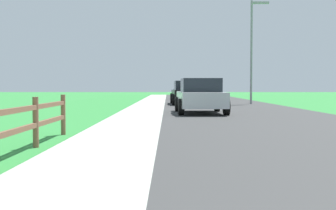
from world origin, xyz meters
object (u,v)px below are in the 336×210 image
at_px(parked_suv_silver, 200,96).
at_px(parked_car_blue, 185,91).
at_px(street_lamp, 253,43).
at_px(parked_car_black, 187,92).

distance_m(parked_suv_silver, parked_car_blue, 20.46).
height_order(parked_suv_silver, street_lamp, street_lamp).
relative_size(parked_suv_silver, parked_car_black, 0.87).
bearing_deg(street_lamp, parked_suv_silver, -112.32).
height_order(parked_suv_silver, parked_car_blue, parked_car_blue).
bearing_deg(parked_car_blue, parked_suv_silver, -90.26).
height_order(parked_suv_silver, parked_car_black, parked_suv_silver).
height_order(parked_car_black, parked_car_blue, parked_car_blue).
distance_m(parked_car_black, parked_car_blue, 10.93).
xyz_separation_m(parked_suv_silver, parked_car_blue, (0.09, 20.46, 0.00)).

